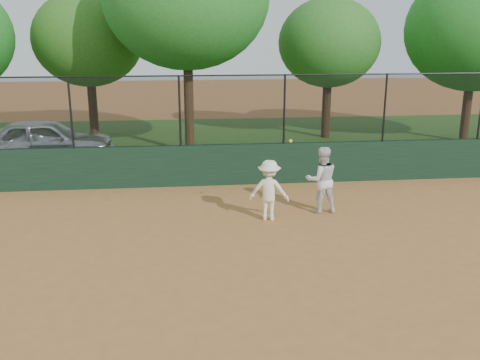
{
  "coord_description": "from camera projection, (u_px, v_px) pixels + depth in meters",
  "views": [
    {
      "loc": [
        -0.43,
        -9.14,
        4.42
      ],
      "look_at": [
        0.8,
        2.2,
        1.2
      ],
      "focal_mm": 40.0,
      "sensor_mm": 36.0,
      "label": 1
    }
  ],
  "objects": [
    {
      "name": "tree_1",
      "position": [
        88.0,
        39.0,
        21.11
      ],
      "size": [
        4.33,
        3.93,
        5.92
      ],
      "color": "#452C18",
      "rests_on": "ground"
    },
    {
      "name": "ground",
      "position": [
        210.0,
        275.0,
        9.99
      ],
      "size": [
        80.0,
        80.0,
        0.0
      ],
      "primitive_type": "plane",
      "color": "#B06F38",
      "rests_on": "ground"
    },
    {
      "name": "tree_3",
      "position": [
        329.0,
        43.0,
        21.67
      ],
      "size": [
        4.16,
        3.78,
        5.7
      ],
      "color": "#402515",
      "rests_on": "ground"
    },
    {
      "name": "grass_strip",
      "position": [
        194.0,
        143.0,
        21.47
      ],
      "size": [
        36.0,
        12.0,
        0.01
      ],
      "primitive_type": "cube",
      "color": "#254C17",
      "rests_on": "ground"
    },
    {
      "name": "parked_car",
      "position": [
        46.0,
        141.0,
        18.17
      ],
      "size": [
        4.64,
        2.23,
        1.53
      ],
      "primitive_type": "imported",
      "rotation": [
        0.0,
        0.0,
        1.67
      ],
      "color": "silver",
      "rests_on": "ground"
    },
    {
      "name": "fence_assembly",
      "position": [
        196.0,
        109.0,
        15.12
      ],
      "size": [
        26.0,
        0.06,
        2.0
      ],
      "color": "black",
      "rests_on": "back_wall"
    },
    {
      "name": "back_wall",
      "position": [
        199.0,
        165.0,
        15.57
      ],
      "size": [
        26.0,
        0.2,
        1.2
      ],
      "primitive_type": "cube",
      "color": "#173320",
      "rests_on": "ground"
    },
    {
      "name": "player_second",
      "position": [
        322.0,
        180.0,
        13.23
      ],
      "size": [
        0.84,
        0.67,
        1.67
      ],
      "primitive_type": "imported",
      "rotation": [
        0.0,
        0.0,
        3.19
      ],
      "color": "white",
      "rests_on": "ground"
    },
    {
      "name": "tree_4",
      "position": [
        476.0,
        30.0,
        20.74
      ],
      "size": [
        5.48,
        4.98,
        6.77
      ],
      "color": "#4A2F1A",
      "rests_on": "ground"
    },
    {
      "name": "player_main",
      "position": [
        269.0,
        190.0,
        12.7
      ],
      "size": [
        1.06,
        0.79,
        2.02
      ],
      "color": "white",
      "rests_on": "ground"
    }
  ]
}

